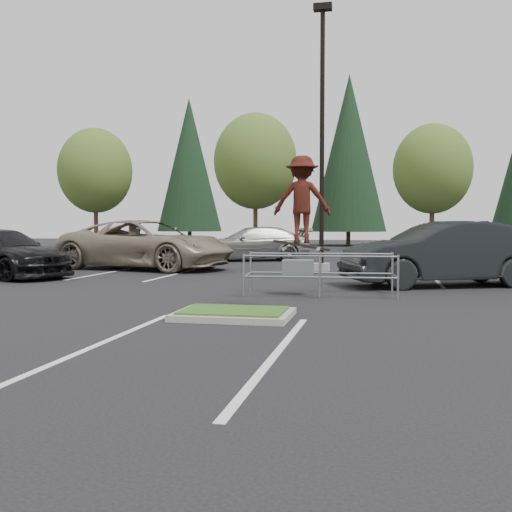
% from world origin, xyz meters
% --- Properties ---
extents(ground, '(120.00, 120.00, 0.00)m').
position_xyz_m(ground, '(0.00, 0.00, 0.00)').
color(ground, black).
rests_on(ground, ground).
extents(grass_median, '(2.20, 1.60, 0.16)m').
position_xyz_m(grass_median, '(0.00, 0.00, 0.08)').
color(grass_median, gray).
rests_on(grass_median, ground).
extents(stall_lines, '(22.62, 17.60, 0.01)m').
position_xyz_m(stall_lines, '(-1.35, 6.02, 0.00)').
color(stall_lines, silver).
rests_on(stall_lines, ground).
extents(light_pole, '(0.70, 0.60, 10.12)m').
position_xyz_m(light_pole, '(0.50, 12.00, 4.56)').
color(light_pole, gray).
rests_on(light_pole, ground).
extents(decid_a, '(5.44, 5.44, 8.91)m').
position_xyz_m(decid_a, '(-18.01, 30.03, 5.58)').
color(decid_a, '#38281C').
rests_on(decid_a, ground).
extents(decid_b, '(5.89, 5.89, 9.64)m').
position_xyz_m(decid_b, '(-6.01, 30.53, 6.04)').
color(decid_b, '#38281C').
rests_on(decid_b, ground).
extents(decid_c, '(5.12, 5.12, 8.38)m').
position_xyz_m(decid_c, '(5.99, 29.83, 5.25)').
color(decid_c, '#38281C').
rests_on(decid_c, ground).
extents(conif_a, '(5.72, 5.72, 13.00)m').
position_xyz_m(conif_a, '(-14.00, 40.00, 7.10)').
color(conif_a, '#38281C').
rests_on(conif_a, ground).
extents(conif_b, '(6.38, 6.38, 14.50)m').
position_xyz_m(conif_b, '(0.00, 40.50, 7.85)').
color(conif_b, '#38281C').
rests_on(conif_b, ground).
extents(cart_corral, '(3.87, 1.67, 1.07)m').
position_xyz_m(cart_corral, '(0.83, 3.96, 0.67)').
color(cart_corral, gray).
rests_on(cart_corral, ground).
extents(skateboarder, '(1.20, 0.76, 1.93)m').
position_xyz_m(skateboarder, '(1.17, 1.00, 2.28)').
color(skateboarder, black).
rests_on(skateboarder, ground).
extents(car_l_tan, '(7.67, 4.81, 1.98)m').
position_xyz_m(car_l_tan, '(-6.50, 11.50, 0.99)').
color(car_l_tan, gray).
rests_on(car_l_tan, ground).
extents(car_r_charc, '(6.07, 4.02, 1.89)m').
position_xyz_m(car_r_charc, '(4.50, 7.00, 0.95)').
color(car_r_charc, black).
rests_on(car_r_charc, ground).
extents(car_far_silver, '(6.25, 4.50, 1.68)m').
position_xyz_m(car_far_silver, '(-3.44, 18.00, 0.84)').
color(car_far_silver, gray).
rests_on(car_far_silver, ground).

